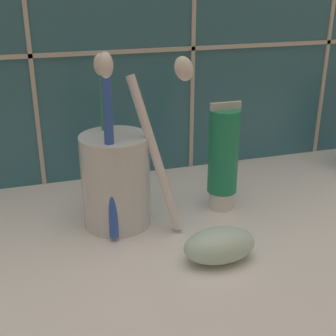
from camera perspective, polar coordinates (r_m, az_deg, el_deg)
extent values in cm
cube|color=white|center=(49.36, 7.34, -8.28)|extent=(77.33, 34.82, 2.00)
cube|color=#336B7F|center=(58.91, 1.02, 19.80)|extent=(87.33, 1.50, 46.59)
cube|color=beige|center=(58.65, 1.25, 14.30)|extent=(87.33, 0.24, 0.50)
cube|color=beige|center=(55.12, -17.12, 18.68)|extent=(0.50, 0.24, 46.59)
cube|color=beige|center=(58.75, 3.20, 19.76)|extent=(0.50, 0.24, 46.59)
cylinder|color=silver|center=(47.70, -6.37, -1.54)|extent=(6.97, 6.97, 9.58)
cylinder|color=white|center=(45.42, -1.57, 1.63)|extent=(4.99, 4.72, 15.35)
ellipsoid|color=white|center=(41.86, 1.94, 12.02)|extent=(2.58, 2.52, 2.63)
cylinder|color=green|center=(48.79, -7.51, 2.56)|extent=(0.94, 2.68, 14.54)
ellipsoid|color=white|center=(47.62, -8.27, 12.39)|extent=(1.33, 1.96, 2.39)
cylinder|color=blue|center=(44.13, -7.07, 1.21)|extent=(1.41, 3.44, 15.77)
ellipsoid|color=white|center=(40.37, -7.62, 12.33)|extent=(1.60, 2.19, 2.44)
cylinder|color=white|center=(52.51, 6.50, -3.74)|extent=(2.74, 2.74, 2.02)
cylinder|color=#1E8C60|center=(50.29, 6.78, 2.01)|extent=(3.23, 3.23, 9.21)
cube|color=silver|center=(48.76, 7.05, 7.52)|extent=(3.39, 0.36, 0.80)
ellipsoid|color=silver|center=(42.94, 6.29, -9.34)|extent=(6.74, 4.05, 3.14)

